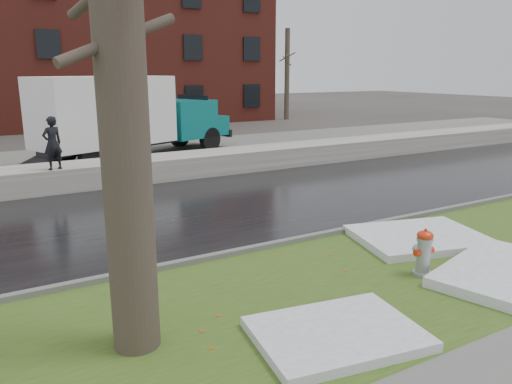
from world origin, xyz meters
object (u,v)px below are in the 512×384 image
tree (119,46)px  worker (52,143)px  box_truck (127,116)px  fire_hydrant (424,250)px

tree → worker: tree is taller
box_truck → worker: 6.01m
fire_hydrant → box_truck: 14.58m
fire_hydrant → worker: 10.75m
fire_hydrant → box_truck: bearing=96.2°
fire_hydrant → tree: bearing=179.1°
box_truck → fire_hydrant: bearing=-106.3°
tree → worker: size_ratio=4.86×
box_truck → tree: bearing=-126.2°
fire_hydrant → worker: worker is taller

